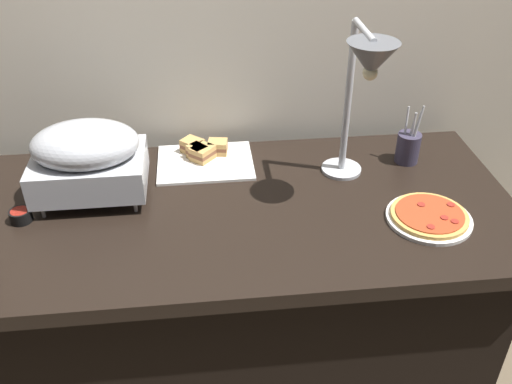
# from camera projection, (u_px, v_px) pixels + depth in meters

# --- Properties ---
(ground_plane) EXTENTS (8.00, 8.00, 0.00)m
(ground_plane) POSITION_uv_depth(u_px,v_px,m) (230.00, 363.00, 2.25)
(ground_plane) COLOR brown
(back_wall) EXTENTS (4.40, 0.04, 2.40)m
(back_wall) POSITION_uv_depth(u_px,v_px,m) (211.00, 23.00, 1.99)
(back_wall) COLOR beige
(back_wall) RESTS_ON ground_plane
(buffet_table) EXTENTS (1.90, 0.84, 0.76)m
(buffet_table) POSITION_uv_depth(u_px,v_px,m) (227.00, 292.00, 2.04)
(buffet_table) COLOR black
(buffet_table) RESTS_ON ground_plane
(chafing_dish) EXTENTS (0.36, 0.26, 0.26)m
(chafing_dish) POSITION_uv_depth(u_px,v_px,m) (87.00, 157.00, 1.80)
(chafing_dish) COLOR #B7BABF
(chafing_dish) RESTS_ON buffet_table
(heat_lamp) EXTENTS (0.15, 0.34, 0.54)m
(heat_lamp) POSITION_uv_depth(u_px,v_px,m) (366.00, 74.00, 1.65)
(heat_lamp) COLOR #B7BABF
(heat_lamp) RESTS_ON buffet_table
(pizza_plate_front) EXTENTS (0.26, 0.26, 0.03)m
(pizza_plate_front) POSITION_uv_depth(u_px,v_px,m) (429.00, 217.00, 1.76)
(pizza_plate_front) COLOR white
(pizza_plate_front) RESTS_ON buffet_table
(sandwich_platter) EXTENTS (0.34, 0.27, 0.06)m
(sandwich_platter) POSITION_uv_depth(u_px,v_px,m) (204.00, 156.00, 2.06)
(sandwich_platter) COLOR white
(sandwich_platter) RESTS_ON buffet_table
(sauce_cup_near) EXTENTS (0.07, 0.07, 0.04)m
(sauce_cup_near) POSITION_uv_depth(u_px,v_px,m) (21.00, 215.00, 1.75)
(sauce_cup_near) COLOR black
(sauce_cup_near) RESTS_ON buffet_table
(utensil_holder) EXTENTS (0.08, 0.08, 0.22)m
(utensil_holder) POSITION_uv_depth(u_px,v_px,m) (408.00, 147.00, 2.03)
(utensil_holder) COLOR #383347
(utensil_holder) RESTS_ON buffet_table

